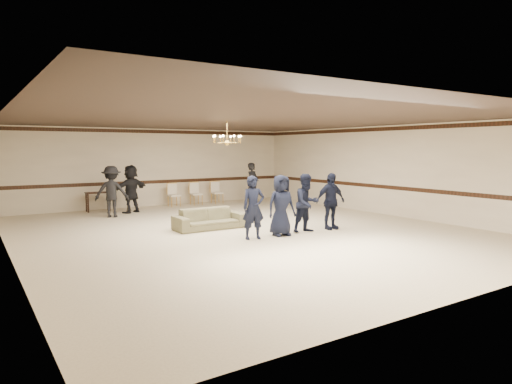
{
  "coord_description": "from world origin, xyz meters",
  "views": [
    {
      "loc": [
        -6.76,
        -10.99,
        2.37
      ],
      "look_at": [
        0.07,
        -0.5,
        1.17
      ],
      "focal_mm": 31.62,
      "sensor_mm": 36.0,
      "label": 1
    }
  ],
  "objects_px": {
    "console_table": "(98,202)",
    "boy_d": "(330,201)",
    "banquet_chair_right": "(217,193)",
    "chandelier": "(227,132)",
    "adult_mid": "(131,189)",
    "settee": "(209,219)",
    "adult_left": "(112,192)",
    "boy_b": "(281,205)",
    "banquet_chair_mid": "(196,194)",
    "adult_right": "(253,184)",
    "boy_a": "(253,208)",
    "boy_c": "(307,203)",
    "banquet_chair_left": "(174,195)"
  },
  "relations": [
    {
      "from": "console_table",
      "to": "boy_d",
      "type": "bearing_deg",
      "value": -55.87
    },
    {
      "from": "boy_d",
      "to": "banquet_chair_right",
      "type": "relative_size",
      "value": 1.78
    },
    {
      "from": "chandelier",
      "to": "adult_mid",
      "type": "xyz_separation_m",
      "value": [
        -1.58,
        4.47,
        -1.98
      ]
    },
    {
      "from": "settee",
      "to": "adult_left",
      "type": "xyz_separation_m",
      "value": [
        -1.77,
        3.93,
        0.59
      ]
    },
    {
      "from": "boy_b",
      "to": "banquet_chair_right",
      "type": "xyz_separation_m",
      "value": [
        2.0,
        7.43,
        -0.36
      ]
    },
    {
      "from": "settee",
      "to": "adult_left",
      "type": "bearing_deg",
      "value": 114.55
    },
    {
      "from": "boy_d",
      "to": "settee",
      "type": "relative_size",
      "value": 0.79
    },
    {
      "from": "chandelier",
      "to": "settee",
      "type": "distance_m",
      "value": 2.67
    },
    {
      "from": "boy_b",
      "to": "banquet_chair_mid",
      "type": "distance_m",
      "value": 7.51
    },
    {
      "from": "boy_b",
      "to": "banquet_chair_right",
      "type": "bearing_deg",
      "value": 81.1
    },
    {
      "from": "adult_right",
      "to": "banquet_chair_right",
      "type": "xyz_separation_m",
      "value": [
        -1.05,
        1.22,
        -0.42
      ]
    },
    {
      "from": "adult_right",
      "to": "banquet_chair_mid",
      "type": "distance_m",
      "value": 2.43
    },
    {
      "from": "boy_a",
      "to": "boy_c",
      "type": "bearing_deg",
      "value": 11.71
    },
    {
      "from": "banquet_chair_left",
      "to": "banquet_chair_mid",
      "type": "relative_size",
      "value": 1.0
    },
    {
      "from": "settee",
      "to": "banquet_chair_mid",
      "type": "relative_size",
      "value": 2.24
    },
    {
      "from": "adult_right",
      "to": "boy_a",
      "type": "bearing_deg",
      "value": -146.73
    },
    {
      "from": "banquet_chair_mid",
      "to": "adult_mid",
      "type": "bearing_deg",
      "value": -159.63
    },
    {
      "from": "boy_c",
      "to": "console_table",
      "type": "distance_m",
      "value": 8.59
    },
    {
      "from": "settee",
      "to": "adult_left",
      "type": "relative_size",
      "value": 1.18
    },
    {
      "from": "boy_d",
      "to": "console_table",
      "type": "relative_size",
      "value": 1.88
    },
    {
      "from": "banquet_chair_left",
      "to": "banquet_chair_right",
      "type": "xyz_separation_m",
      "value": [
        2.0,
        0.0,
        0.0
      ]
    },
    {
      "from": "boy_c",
      "to": "adult_left",
      "type": "height_order",
      "value": "adult_left"
    },
    {
      "from": "boy_b",
      "to": "adult_left",
      "type": "height_order",
      "value": "adult_left"
    },
    {
      "from": "boy_a",
      "to": "banquet_chair_right",
      "type": "relative_size",
      "value": 1.78
    },
    {
      "from": "boy_c",
      "to": "console_table",
      "type": "bearing_deg",
      "value": 117.52
    },
    {
      "from": "adult_mid",
      "to": "console_table",
      "type": "distance_m",
      "value": 1.49
    },
    {
      "from": "banquet_chair_mid",
      "to": "console_table",
      "type": "distance_m",
      "value": 4.01
    },
    {
      "from": "banquet_chair_left",
      "to": "console_table",
      "type": "distance_m",
      "value": 3.01
    },
    {
      "from": "chandelier",
      "to": "banquet_chair_mid",
      "type": "bearing_deg",
      "value": 74.49
    },
    {
      "from": "boy_a",
      "to": "banquet_chair_mid",
      "type": "bearing_deg",
      "value": 87.41
    },
    {
      "from": "boy_a",
      "to": "banquet_chair_left",
      "type": "bearing_deg",
      "value": 94.84
    },
    {
      "from": "boy_a",
      "to": "boy_d",
      "type": "height_order",
      "value": "same"
    },
    {
      "from": "chandelier",
      "to": "adult_left",
      "type": "bearing_deg",
      "value": 123.34
    },
    {
      "from": "boy_b",
      "to": "banquet_chair_mid",
      "type": "height_order",
      "value": "boy_b"
    },
    {
      "from": "boy_c",
      "to": "boy_d",
      "type": "xyz_separation_m",
      "value": [
        0.9,
        0.0,
        0.0
      ]
    },
    {
      "from": "adult_mid",
      "to": "console_table",
      "type": "xyz_separation_m",
      "value": [
        -0.95,
        1.02,
        -0.52
      ]
    },
    {
      "from": "boy_d",
      "to": "adult_right",
      "type": "xyz_separation_m",
      "value": [
        1.25,
        6.21,
        0.06
      ]
    },
    {
      "from": "boy_a",
      "to": "adult_right",
      "type": "bearing_deg",
      "value": 69.26
    },
    {
      "from": "boy_a",
      "to": "banquet_chair_mid",
      "type": "distance_m",
      "value": 7.68
    },
    {
      "from": "boy_b",
      "to": "boy_d",
      "type": "bearing_deg",
      "value": 6.13
    },
    {
      "from": "boy_a",
      "to": "console_table",
      "type": "bearing_deg",
      "value": 117.13
    },
    {
      "from": "chandelier",
      "to": "adult_left",
      "type": "xyz_separation_m",
      "value": [
        -2.48,
        3.77,
        -1.98
      ]
    },
    {
      "from": "boy_c",
      "to": "banquet_chair_left",
      "type": "bearing_deg",
      "value": 97.36
    },
    {
      "from": "boy_c",
      "to": "banquet_chair_right",
      "type": "xyz_separation_m",
      "value": [
        1.1,
        7.43,
        -0.36
      ]
    },
    {
      "from": "banquet_chair_left",
      "to": "boy_b",
      "type": "bearing_deg",
      "value": -90.79
    },
    {
      "from": "boy_d",
      "to": "banquet_chair_left",
      "type": "distance_m",
      "value": 7.66
    },
    {
      "from": "adult_right",
      "to": "chandelier",
      "type": "bearing_deg",
      "value": -155.17
    },
    {
      "from": "settee",
      "to": "banquet_chair_right",
      "type": "bearing_deg",
      "value": 60.1
    },
    {
      "from": "chandelier",
      "to": "boy_a",
      "type": "bearing_deg",
      "value": -101.29
    },
    {
      "from": "adult_mid",
      "to": "banquet_chair_left",
      "type": "relative_size",
      "value": 1.9
    }
  ]
}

